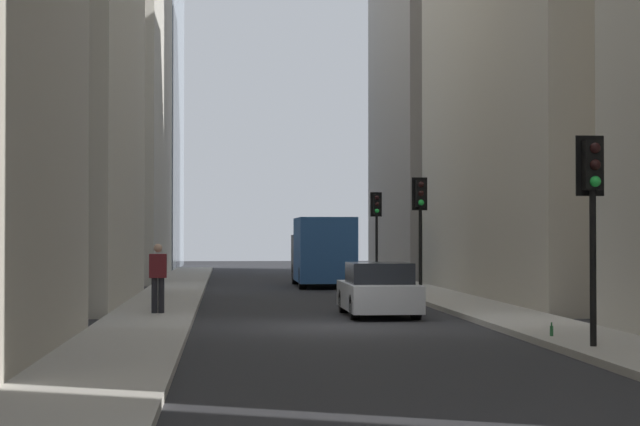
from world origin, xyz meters
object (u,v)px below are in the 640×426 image
at_px(traffic_light_midblock, 420,208).
at_px(traffic_light_far_junction, 377,215).
at_px(sedan_silver, 378,291).
at_px(traffic_light_foreground, 593,191).
at_px(delivery_truck, 322,251).
at_px(discarded_bottle, 552,330).
at_px(pedestrian, 158,275).

distance_m(traffic_light_midblock, traffic_light_far_junction, 13.44).
xyz_separation_m(sedan_silver, traffic_light_midblock, (7.71, -2.45, 2.36)).
bearing_deg(traffic_light_midblock, traffic_light_far_junction, -1.34).
bearing_deg(traffic_light_foreground, sedan_silver, 14.67).
height_order(traffic_light_midblock, traffic_light_far_junction, traffic_light_far_junction).
bearing_deg(traffic_light_midblock, traffic_light_foreground, -179.59).
bearing_deg(delivery_truck, discarded_bottle, -174.50).
bearing_deg(traffic_light_foreground, delivery_truck, 5.40).
relative_size(traffic_light_far_junction, discarded_bottle, 14.56).
xyz_separation_m(delivery_truck, traffic_light_far_junction, (3.76, -2.76, 1.57)).
distance_m(delivery_truck, traffic_light_midblock, 10.10).
bearing_deg(sedan_silver, traffic_light_midblock, -17.62).
distance_m(sedan_silver, traffic_light_far_junction, 21.46).
xyz_separation_m(delivery_truck, discarded_bottle, (-25.11, -2.42, -1.21)).
distance_m(delivery_truck, pedestrian, 18.67).
bearing_deg(delivery_truck, sedan_silver, 180.00).
relative_size(delivery_truck, pedestrian, 3.64).
distance_m(traffic_light_far_junction, pedestrian, 23.22).
distance_m(traffic_light_midblock, pedestrian, 11.67).
height_order(traffic_light_foreground, pedestrian, traffic_light_foreground).
xyz_separation_m(pedestrian, discarded_bottle, (-7.36, -8.16, -0.86)).
bearing_deg(traffic_light_far_junction, discarded_bottle, 179.31).
height_order(delivery_truck, discarded_bottle, delivery_truck).
height_order(sedan_silver, traffic_light_far_junction, traffic_light_far_junction).
xyz_separation_m(delivery_truck, traffic_light_midblock, (-9.67, -2.45, 1.56)).
xyz_separation_m(traffic_light_far_junction, pedestrian, (-21.52, 8.51, -1.92)).
relative_size(delivery_truck, discarded_bottle, 23.93).
relative_size(traffic_light_midblock, traffic_light_far_junction, 1.00).
bearing_deg(delivery_truck, pedestrian, 162.07).
distance_m(sedan_silver, traffic_light_foreground, 10.42).
bearing_deg(traffic_light_foreground, discarded_bottle, 4.28).
height_order(sedan_silver, traffic_light_midblock, traffic_light_midblock).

